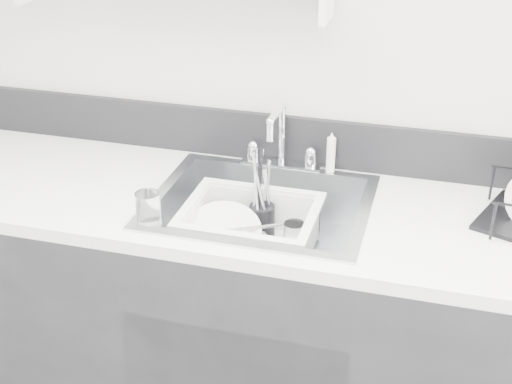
% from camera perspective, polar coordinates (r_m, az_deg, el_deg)
% --- Properties ---
extents(counter_run, '(3.20, 0.62, 0.92)m').
position_cam_1_polar(counter_run, '(2.35, 0.34, -10.78)').
color(counter_run, black).
rests_on(counter_run, ground).
extents(backsplash, '(3.20, 0.02, 0.16)m').
position_cam_1_polar(backsplash, '(2.32, 2.33, 4.24)').
color(backsplash, black).
rests_on(backsplash, counter_run).
extents(sink, '(0.64, 0.52, 0.20)m').
position_cam_1_polar(sink, '(2.14, 0.36, -2.97)').
color(sink, silver).
rests_on(sink, counter_run).
extents(faucet, '(0.26, 0.18, 0.23)m').
position_cam_1_polar(faucet, '(2.28, 2.00, 3.29)').
color(faucet, silver).
rests_on(faucet, counter_run).
extents(side_sprayer, '(0.03, 0.03, 0.14)m').
position_cam_1_polar(side_sprayer, '(2.26, 6.01, 3.15)').
color(side_sprayer, white).
rests_on(side_sprayer, counter_run).
extents(wash_tub, '(0.45, 0.39, 0.15)m').
position_cam_1_polar(wash_tub, '(2.13, -0.45, -3.17)').
color(wash_tub, white).
rests_on(wash_tub, sink).
extents(plate_stack, '(0.28, 0.28, 0.11)m').
position_cam_1_polar(plate_stack, '(2.14, -2.42, -3.97)').
color(plate_stack, white).
rests_on(plate_stack, wash_tub).
extents(utensil_cup, '(0.08, 0.08, 0.27)m').
position_cam_1_polar(utensil_cup, '(2.21, 0.47, -2.06)').
color(utensil_cup, black).
rests_on(utensil_cup, wash_tub).
extents(ladle, '(0.30, 0.28, 0.09)m').
position_cam_1_polar(ladle, '(2.17, -1.31, -3.20)').
color(ladle, silver).
rests_on(ladle, wash_tub).
extents(tumbler_in_tub, '(0.07, 0.07, 0.09)m').
position_cam_1_polar(tumbler_in_tub, '(2.14, 3.05, -3.58)').
color(tumbler_in_tub, white).
rests_on(tumbler_in_tub, wash_tub).
extents(tumbler_counter, '(0.08, 0.08, 0.10)m').
position_cam_1_polar(tumbler_counter, '(1.99, -8.62, -1.34)').
color(tumbler_counter, white).
rests_on(tumbler_counter, counter_run).
extents(bowl_small, '(0.14, 0.14, 0.04)m').
position_cam_1_polar(bowl_small, '(2.08, 1.83, -5.34)').
color(bowl_small, white).
rests_on(bowl_small, wash_tub).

